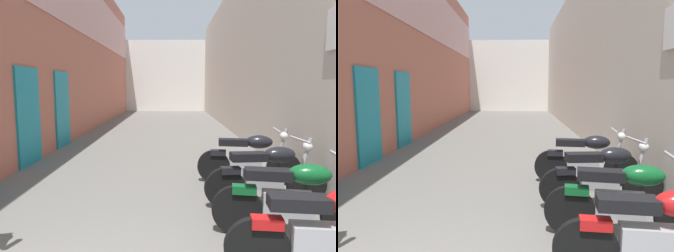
{
  "view_description": "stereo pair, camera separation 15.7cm",
  "coord_description": "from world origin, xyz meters",
  "views": [
    {
      "loc": [
        0.44,
        -1.35,
        1.78
      ],
      "look_at": [
        0.37,
        5.08,
        0.95
      ],
      "focal_mm": 33.36,
      "sensor_mm": 36.0,
      "label": 1
    },
    {
      "loc": [
        0.6,
        -1.35,
        1.78
      ],
      "look_at": [
        0.37,
        5.08,
        0.95
      ],
      "focal_mm": 33.36,
      "sensor_mm": 36.0,
      "label": 2
    }
  ],
  "objects": [
    {
      "name": "motorcycle_fourth",
      "position": [
        1.86,
        4.24,
        0.5
      ],
      "size": [
        1.84,
        0.58,
        1.04
      ],
      "color": "black",
      "rests_on": "ground"
    },
    {
      "name": "motorcycle_nearest",
      "position": [
        1.86,
        1.28,
        0.5
      ],
      "size": [
        1.85,
        0.58,
        1.04
      ],
      "color": "black",
      "rests_on": "ground"
    },
    {
      "name": "building_left",
      "position": [
        -2.99,
        10.44,
        3.3
      ],
      "size": [
        0.45,
        21.0,
        6.55
      ],
      "color": "#B76651",
      "rests_on": "ground"
    },
    {
      "name": "motorcycle_third",
      "position": [
        1.86,
        3.14,
        0.5
      ],
      "size": [
        1.85,
        0.58,
        1.04
      ],
      "color": "black",
      "rests_on": "ground"
    },
    {
      "name": "ground_plane",
      "position": [
        0.0,
        8.5,
        0.0
      ],
      "size": [
        37.0,
        37.0,
        0.0
      ],
      "primitive_type": "plane",
      "color": "#66635E"
    },
    {
      "name": "motorcycle_second",
      "position": [
        1.86,
        2.16,
        0.5
      ],
      "size": [
        1.84,
        0.58,
        1.04
      ],
      "color": "black",
      "rests_on": "ground"
    },
    {
      "name": "building_right",
      "position": [
        3.0,
        10.5,
        2.83
      ],
      "size": [
        0.45,
        21.0,
        5.66
      ],
      "color": "beige",
      "rests_on": "ground"
    },
    {
      "name": "building_far_end",
      "position": [
        0.0,
        22.0,
        2.49
      ],
      "size": [
        8.59,
        2.0,
        4.97
      ],
      "primitive_type": "cube",
      "color": "silver",
      "rests_on": "ground"
    }
  ]
}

